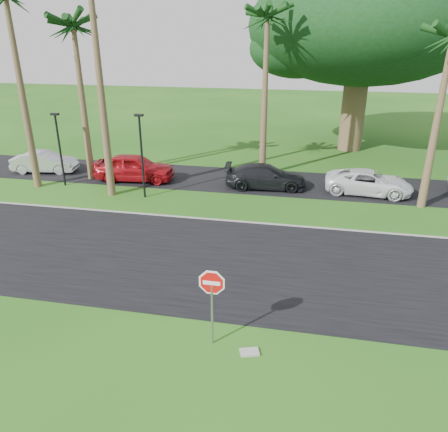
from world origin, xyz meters
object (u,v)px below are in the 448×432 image
stop_sign_near (212,292)px  car_dark (266,177)px  car_silver (45,162)px  car_minivan (369,183)px  car_red (135,168)px

stop_sign_near → car_dark: size_ratio=0.55×
car_silver → car_minivan: bearing=-99.5°
stop_sign_near → car_minivan: (5.89, 14.53, -1.10)m
stop_sign_near → car_minivan: size_ratio=0.54×
car_red → car_minivan: car_red is taller
car_silver → car_minivan: size_ratio=0.86×
stop_sign_near → car_minivan: bearing=67.9°
stop_sign_near → car_dark: stop_sign_near is taller
car_dark → car_minivan: (5.90, 0.14, -0.02)m
car_red → car_minivan: (14.04, 0.32, -0.16)m
car_silver → car_dark: 14.64m
car_red → car_minivan: bearing=-94.4°
car_red → car_dark: car_red is taller
car_dark → car_minivan: size_ratio=0.99×
stop_sign_near → car_red: size_ratio=0.54×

